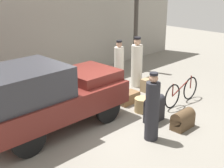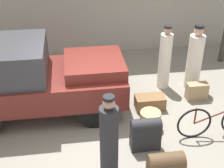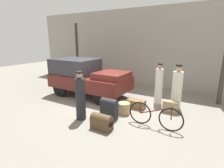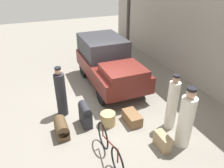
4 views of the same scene
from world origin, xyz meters
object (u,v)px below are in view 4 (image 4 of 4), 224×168
at_px(truck, 108,61).
at_px(porter_lifting_near_truck, 172,104).
at_px(bicycle, 110,148).
at_px(conductor_in_dark_uniform, 186,120).
at_px(wicker_basket, 108,119).
at_px(trunk_umber_medium, 132,118).
at_px(porter_carrying_trunk, 61,94).
at_px(suitcase_tan_flat, 62,128).
at_px(trunk_large_brown, 162,141).
at_px(suitcase_black_upright, 85,114).

height_order(truck, porter_lifting_near_truck, truck).
relative_size(truck, porter_lifting_near_truck, 2.21).
distance_m(bicycle, conductor_in_dark_uniform, 2.13).
bearing_deg(wicker_basket, trunk_umber_medium, 76.25).
height_order(truck, bicycle, truck).
height_order(truck, porter_carrying_trunk, truck).
xyz_separation_m(truck, conductor_in_dark_uniform, (4.21, 0.57, -0.17)).
distance_m(wicker_basket, suitcase_tan_flat, 1.43).
distance_m(truck, wicker_basket, 2.94).
xyz_separation_m(bicycle, porter_lifting_near_truck, (-0.54, 2.20, 0.43)).
relative_size(trunk_large_brown, suitcase_black_upright, 0.74).
xyz_separation_m(bicycle, trunk_large_brown, (0.15, 1.47, -0.17)).
xyz_separation_m(suitcase_tan_flat, suitcase_black_upright, (-0.21, 0.78, 0.14)).
bearing_deg(trunk_umber_medium, conductor_in_dark_uniform, 31.57).
xyz_separation_m(bicycle, conductor_in_dark_uniform, (0.24, 2.07, 0.43)).
bearing_deg(bicycle, porter_carrying_trunk, -163.26).
bearing_deg(trunk_umber_medium, porter_carrying_trunk, -123.26).
relative_size(trunk_large_brown, suitcase_tan_flat, 0.81).
distance_m(wicker_basket, suitcase_black_upright, 0.72).
bearing_deg(trunk_large_brown, trunk_umber_medium, -169.00).
bearing_deg(trunk_large_brown, suitcase_black_upright, -136.91).
xyz_separation_m(conductor_in_dark_uniform, trunk_large_brown, (-0.08, -0.60, -0.60)).
bearing_deg(porter_carrying_trunk, porter_lifting_near_truck, 57.19).
height_order(trunk_large_brown, suitcase_tan_flat, suitcase_tan_flat).
height_order(bicycle, trunk_umber_medium, bicycle).
height_order(porter_lifting_near_truck, trunk_large_brown, porter_lifting_near_truck).
distance_m(truck, porter_carrying_trunk, 2.72).
height_order(porter_lifting_near_truck, trunk_umber_medium, porter_lifting_near_truck).
bearing_deg(porter_carrying_trunk, suitcase_black_upright, 33.87).
relative_size(bicycle, conductor_in_dark_uniform, 0.98).
relative_size(truck, porter_carrying_trunk, 2.29).
bearing_deg(porter_lifting_near_truck, suitcase_tan_flat, -105.11).
bearing_deg(bicycle, suitcase_black_upright, -173.71).
bearing_deg(suitcase_tan_flat, bicycle, 34.59).
bearing_deg(wicker_basket, suitcase_black_upright, -112.58).
xyz_separation_m(porter_carrying_trunk, trunk_umber_medium, (1.28, 1.94, -0.62)).
xyz_separation_m(wicker_basket, trunk_large_brown, (1.49, 1.00, 0.02)).
bearing_deg(suitcase_tan_flat, truck, 136.39).
xyz_separation_m(wicker_basket, suitcase_black_upright, (-0.27, -0.65, 0.18)).
bearing_deg(truck, porter_carrying_trunk, -55.22).
xyz_separation_m(bicycle, trunk_umber_medium, (-1.15, 1.21, -0.22)).
distance_m(conductor_in_dark_uniform, trunk_large_brown, 0.85).
xyz_separation_m(porter_carrying_trunk, trunk_large_brown, (2.58, 2.20, -0.57)).
bearing_deg(trunk_umber_medium, porter_lifting_near_truck, 58.09).
bearing_deg(trunk_umber_medium, suitcase_tan_flat, -96.32).
distance_m(porter_carrying_trunk, suitcase_tan_flat, 1.19).
bearing_deg(conductor_in_dark_uniform, trunk_large_brown, -97.73).
bearing_deg(suitcase_black_upright, porter_carrying_trunk, -146.13).
distance_m(truck, conductor_in_dark_uniform, 4.25).
height_order(bicycle, suitcase_black_upright, bicycle).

